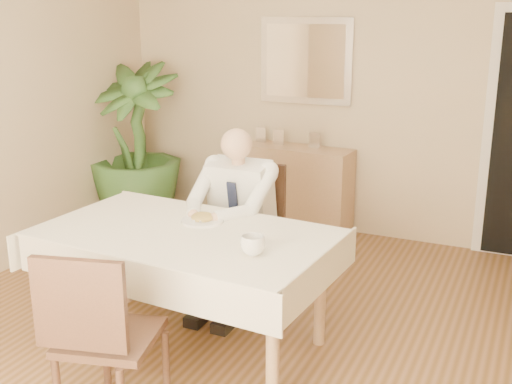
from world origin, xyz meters
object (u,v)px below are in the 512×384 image
at_px(chair_near, 98,331).
at_px(seated_man, 231,213).
at_px(chair_far, 249,222).
at_px(dining_table, 185,245).
at_px(sideboard, 297,189).
at_px(coffee_mug, 253,245).
at_px(potted_palm, 135,146).

bearing_deg(chair_near, seated_man, 76.85).
bearing_deg(chair_far, dining_table, -92.08).
bearing_deg(seated_man, sideboard, 95.54).
xyz_separation_m(chair_far, coffee_mug, (0.51, -1.05, 0.27)).
relative_size(seated_man, coffee_mug, 9.44).
height_order(chair_far, seated_man, seated_man).
bearing_deg(sideboard, potted_palm, -159.70).
bearing_deg(potted_palm, dining_table, -48.44).
relative_size(chair_far, sideboard, 0.96).
relative_size(dining_table, potted_palm, 1.17).
bearing_deg(potted_palm, chair_far, -30.33).
distance_m(dining_table, chair_near, 0.87).
distance_m(dining_table, coffee_mug, 0.56).
bearing_deg(chair_near, coffee_mug, 40.77).
bearing_deg(chair_far, chair_near, -91.26).
xyz_separation_m(seated_man, sideboard, (-0.16, 1.68, -0.29)).
height_order(chair_far, potted_palm, potted_palm).
bearing_deg(chair_near, sideboard, 79.30).
height_order(coffee_mug, potted_palm, potted_palm).
bearing_deg(seated_man, coffee_mug, -55.87).
bearing_deg(potted_palm, chair_near, -58.48).
bearing_deg(dining_table, seated_man, 93.94).
xyz_separation_m(dining_table, chair_near, (0.03, -0.86, -0.14)).
height_order(chair_near, sideboard, chair_near).
distance_m(chair_near, coffee_mug, 0.89).
xyz_separation_m(chair_far, chair_near, (0.03, -1.75, -0.00)).
bearing_deg(chair_near, dining_table, 77.54).
height_order(dining_table, chair_near, chair_near).
xyz_separation_m(chair_far, sideboard, (-0.16, 1.39, -0.14)).
bearing_deg(coffee_mug, seated_man, 124.13).
bearing_deg(dining_table, coffee_mug, -13.89).
xyz_separation_m(chair_near, potted_palm, (-1.66, 2.70, 0.23)).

